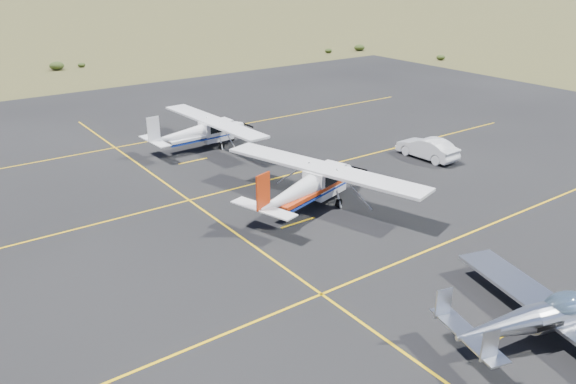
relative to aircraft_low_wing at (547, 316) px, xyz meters
name	(u,v)px	position (x,y,z in m)	size (l,w,h in m)	color
ground	(467,269)	(1.83, 4.41, -0.96)	(1600.00, 1600.00, 0.00)	#383D1C
apron	(352,211)	(1.83, 11.41, -0.96)	(72.00, 72.00, 0.02)	black
aircraft_low_wing	(547,316)	(0.00, 0.00, 0.00)	(6.79, 9.25, 2.01)	silver
aircraft_cessna	(309,185)	(0.28, 12.93, 0.34)	(7.77, 11.47, 2.92)	silver
aircraft_plain	(200,131)	(0.43, 24.91, 0.24)	(6.39, 10.65, 2.69)	white
sedan	(427,148)	(11.08, 14.76, -0.28)	(1.42, 4.07, 1.34)	silver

